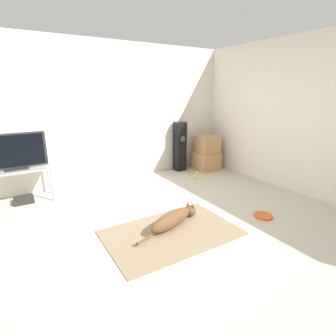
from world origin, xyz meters
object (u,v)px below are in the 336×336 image
object	(u,v)px
cardboard_box_lower	(206,161)
tennis_ball_near_speaker	(197,173)
game_console	(24,200)
cardboard_box_upper	(207,144)
floor_speaker	(180,147)
tennis_ball_by_boxes	(195,177)
dog	(174,219)
frisbee	(263,216)
tv_stand	(18,174)
tv	(14,152)

from	to	relation	value
cardboard_box_lower	tennis_ball_near_speaker	world-z (taller)	cardboard_box_lower
tennis_ball_near_speaker	game_console	world-z (taller)	game_console
cardboard_box_upper	tennis_ball_near_speaker	world-z (taller)	cardboard_box_upper
game_console	floor_speaker	bearing A→B (deg)	3.41
cardboard_box_lower	tennis_ball_by_boxes	world-z (taller)	cardboard_box_lower
dog	cardboard_box_lower	distance (m)	2.70
frisbee	tv_stand	world-z (taller)	tv_stand
frisbee	floor_speaker	distance (m)	2.54
tv_stand	dog	bearing A→B (deg)	-49.36
cardboard_box_upper	tv	bearing A→B (deg)	178.77
frisbee	tennis_ball_by_boxes	world-z (taller)	tennis_ball_by_boxes
tv_stand	game_console	world-z (taller)	tv_stand
tennis_ball_by_boxes	dog	bearing A→B (deg)	-135.10
game_console	tv_stand	bearing A→B (deg)	155.33
cardboard_box_upper	game_console	size ratio (longest dim) A/B	1.55
frisbee	tennis_ball_near_speaker	distance (m)	2.06
tv	tennis_ball_near_speaker	distance (m)	3.33
cardboard_box_upper	game_console	xyz separation A→B (m)	(-3.63, 0.07, -0.53)
tv	tennis_ball_by_boxes	size ratio (longest dim) A/B	13.50
tennis_ball_near_speaker	floor_speaker	bearing A→B (deg)	106.99
cardboard_box_lower	tv_stand	bearing A→B (deg)	178.66
tennis_ball_near_speaker	tv_stand	bearing A→B (deg)	175.05
tennis_ball_by_boxes	frisbee	bearing A→B (deg)	-96.35
tv	cardboard_box_lower	bearing A→B (deg)	-1.39
cardboard_box_upper	tv	xyz separation A→B (m)	(-3.65, 0.08, 0.24)
cardboard_box_lower	dog	bearing A→B (deg)	-138.03
frisbee	tennis_ball_by_boxes	size ratio (longest dim) A/B	4.01
cardboard_box_upper	floor_speaker	xyz separation A→B (m)	(-0.56, 0.25, -0.04)
cardboard_box_lower	cardboard_box_upper	size ratio (longest dim) A/B	1.14
floor_speaker	cardboard_box_lower	bearing A→B (deg)	-25.54
dog	tv	size ratio (longest dim) A/B	1.17
floor_speaker	tennis_ball_near_speaker	xyz separation A→B (m)	(0.14, -0.45, -0.49)
tv_stand	cardboard_box_upper	bearing A→B (deg)	-1.19
tennis_ball_by_boxes	tennis_ball_near_speaker	bearing A→B (deg)	46.55
dog	tv_stand	size ratio (longest dim) A/B	1.11
frisbee	tv	distance (m)	3.74
tv	tennis_ball_near_speaker	xyz separation A→B (m)	(3.23, -0.28, -0.78)
tennis_ball_near_speaker	game_console	xyz separation A→B (m)	(-3.21, 0.27, 0.01)
frisbee	tv_stand	bearing A→B (deg)	140.98
tv	tennis_ball_near_speaker	bearing A→B (deg)	-5.00
tv_stand	game_console	xyz separation A→B (m)	(0.02, -0.01, -0.42)
cardboard_box_lower	tv_stand	xyz separation A→B (m)	(-3.63, 0.09, 0.27)
cardboard_box_lower	cardboard_box_upper	xyz separation A→B (m)	(0.02, 0.01, 0.38)
tennis_ball_by_boxes	cardboard_box_upper	bearing A→B (deg)	33.36
cardboard_box_lower	tv	bearing A→B (deg)	178.61
tv_stand	floor_speaker	bearing A→B (deg)	3.20
cardboard_box_upper	floor_speaker	world-z (taller)	floor_speaker
dog	game_console	world-z (taller)	dog
tennis_ball_by_boxes	game_console	xyz separation A→B (m)	(-3.02, 0.46, 0.01)
dog	floor_speaker	xyz separation A→B (m)	(1.47, 2.06, 0.41)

